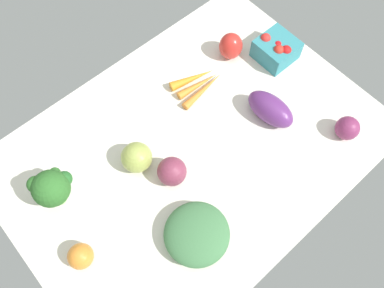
{
  "coord_description": "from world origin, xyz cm",
  "views": [
    {
      "loc": [
        -31.96,
        -36.17,
        102.96
      ],
      "look_at": [
        0.0,
        0.0,
        4.0
      ],
      "focal_mm": 37.0,
      "sensor_mm": 36.0,
      "label": 1
    }
  ],
  "objects": [
    {
      "name": "heirloom_tomato_green",
      "position": [
        -14.5,
        6.02,
        6.23
      ],
      "size": [
        8.46,
        8.46,
        8.46
      ],
      "primitive_type": "sphere",
      "color": "#9AA84D",
      "rests_on": "tablecloth"
    },
    {
      "name": "red_onion_near_basket",
      "position": [
        -9.96,
        -3.23,
        5.96
      ],
      "size": [
        7.92,
        7.92,
        7.92
      ],
      "primitive_type": "sphere",
      "color": "#7E3249",
      "rests_on": "tablecloth"
    },
    {
      "name": "broccoli_head",
      "position": [
        -36.14,
        11.73,
        10.47
      ],
      "size": [
        10.63,
        10.01,
        13.47
      ],
      "color": "#A3D38A",
      "rests_on": "tablecloth"
    },
    {
      "name": "heirloom_tomato_orange",
      "position": [
        -40.61,
        -5.22,
        5.19
      ],
      "size": [
        6.38,
        6.38,
        6.38
      ],
      "primitive_type": "sphere",
      "color": "orange",
      "rests_on": "tablecloth"
    },
    {
      "name": "eggplant",
      "position": [
        23.53,
        -7.21,
        5.91
      ],
      "size": [
        9.31,
        15.66,
        7.81
      ],
      "primitive_type": "ellipsoid",
      "rotation": [
        0.0,
        0.0,
        1.67
      ],
      "color": "#612D72",
      "rests_on": "tablecloth"
    },
    {
      "name": "berry_basket",
      "position": [
        40.72,
        6.59,
        5.71
      ],
      "size": [
        11.36,
        11.36,
        8.03
      ],
      "color": "teal",
      "rests_on": "tablecloth"
    },
    {
      "name": "bell_pepper_red",
      "position": [
        30.55,
        16.45,
        6.43
      ],
      "size": [
        10.09,
        10.09,
        8.87
      ],
      "primitive_type": "ellipsoid",
      "rotation": [
        0.0,
        0.0,
        2.14
      ],
      "color": "red",
      "rests_on": "tablecloth"
    },
    {
      "name": "leafy_greens_clump",
      "position": [
        -15.92,
        -19.8,
        5.23
      ],
      "size": [
        22.14,
        22.07,
        6.47
      ],
      "primitive_type": "ellipsoid",
      "rotation": [
        0.0,
        0.0,
        2.01
      ],
      "color": "#417547",
      "rests_on": "tablecloth"
    },
    {
      "name": "carrot_bunch",
      "position": [
        14.82,
        14.39,
        3.34
      ],
      "size": [
        16.35,
        10.55,
        3.0
      ],
      "color": "orange",
      "rests_on": "tablecloth"
    },
    {
      "name": "red_onion_center",
      "position": [
        35.49,
        -25.65,
        5.4
      ],
      "size": [
        6.8,
        6.8,
        6.8
      ],
      "primitive_type": "sphere",
      "color": "#7E2D58",
      "rests_on": "tablecloth"
    },
    {
      "name": "tablecloth",
      "position": [
        0.0,
        0.0,
        1.0
      ],
      "size": [
        104.0,
        76.0,
        2.0
      ],
      "primitive_type": "cube",
      "color": "silver",
      "rests_on": "ground"
    }
  ]
}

